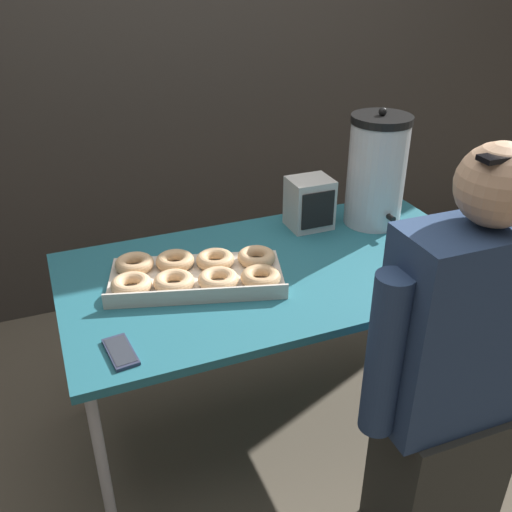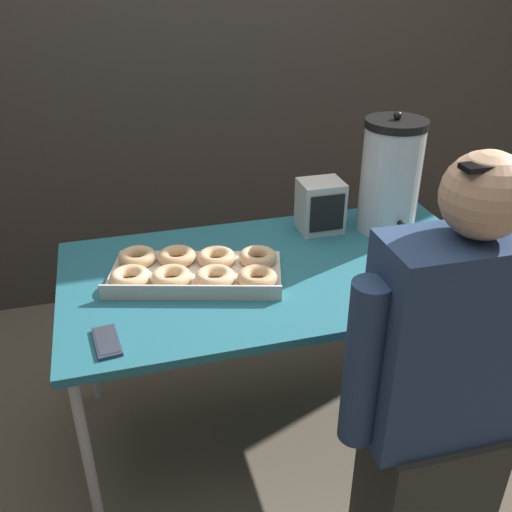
# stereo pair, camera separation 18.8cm
# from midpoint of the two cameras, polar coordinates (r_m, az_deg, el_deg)

# --- Properties ---
(ground_plane) EXTENTS (12.00, 12.00, 0.00)m
(ground_plane) POSITION_cam_midpoint_polar(r_m,az_deg,el_deg) (2.37, 4.44, -16.43)
(ground_plane) COLOR brown
(back_wall) EXTENTS (6.00, 0.11, 2.77)m
(back_wall) POSITION_cam_midpoint_polar(r_m,az_deg,el_deg) (2.83, -3.05, 22.88)
(back_wall) COLOR #38332D
(back_wall) RESTS_ON ground
(folding_table) EXTENTS (1.46, 0.78, 0.71)m
(folding_table) POSITION_cam_midpoint_polar(r_m,az_deg,el_deg) (1.95, 5.18, -2.41)
(folding_table) COLOR #236675
(folding_table) RESTS_ON ground
(donut_box) EXTENTS (0.62, 0.43, 0.06)m
(donut_box) POSITION_cam_midpoint_polar(r_m,az_deg,el_deg) (1.86, -3.24, -1.45)
(donut_box) COLOR beige
(donut_box) RESTS_ON folding_table
(coffee_urn) EXTENTS (0.22, 0.25, 0.45)m
(coffee_urn) POSITION_cam_midpoint_polar(r_m,az_deg,el_deg) (2.19, 15.73, 7.66)
(coffee_urn) COLOR silver
(coffee_urn) RESTS_ON folding_table
(cell_phone) EXTENTS (0.08, 0.15, 0.01)m
(cell_phone) POSITION_cam_midpoint_polar(r_m,az_deg,el_deg) (1.61, -11.47, -8.51)
(cell_phone) COLOR #2D334C
(cell_phone) RESTS_ON folding_table
(space_heater) EXTENTS (0.16, 0.14, 0.19)m
(space_heater) POSITION_cam_midpoint_polar(r_m,az_deg,el_deg) (2.17, 8.93, 4.91)
(space_heater) COLOR silver
(space_heater) RESTS_ON folding_table
(person_seated) EXTENTS (0.59, 0.25, 1.29)m
(person_seated) POSITION_cam_midpoint_polar(r_m,az_deg,el_deg) (1.68, 21.40, -12.89)
(person_seated) COLOR #33332D
(person_seated) RESTS_ON ground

